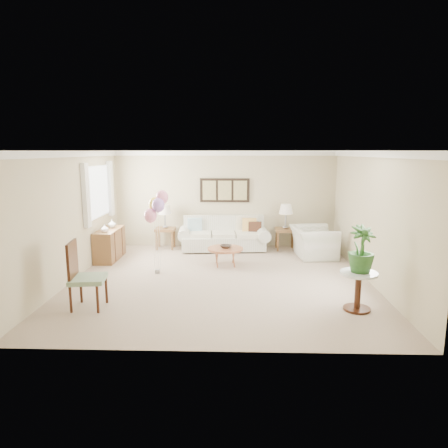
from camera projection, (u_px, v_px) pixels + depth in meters
The scene contains 18 objects.
ground_plane at pixel (221, 279), 8.19m from camera, with size 6.00×6.00×0.00m, color tan.
room_shell at pixel (215, 200), 8.00m from camera, with size 6.04×6.04×2.60m.
wall_art_triptych at pixel (225, 190), 10.83m from camera, with size 1.35×0.06×0.65m.
sofa at pixel (224, 237), 10.66m from camera, with size 2.47×1.07×0.88m.
end_table_left at pixel (165, 231), 10.72m from camera, with size 0.52×0.47×0.57m.
end_table_right at pixel (285, 232), 10.61m from camera, with size 0.53×0.48×0.58m.
lamp_left at pixel (165, 210), 10.62m from camera, with size 0.35×0.35×0.63m.
lamp_right at pixel (286, 210), 10.50m from camera, with size 0.37×0.37×0.65m.
coffee_table at pixel (225, 249), 9.15m from camera, with size 0.81×0.81×0.41m.
decor_bowl at pixel (226, 247), 9.14m from camera, with size 0.27×0.27×0.07m, color #2E241E.
armchair at pixel (314, 242), 9.91m from camera, with size 1.14×1.00×0.74m, color silver.
side_table at pixel (358, 281), 6.53m from camera, with size 0.60×0.60×0.65m.
potted_plant at pixel (361, 249), 6.44m from camera, with size 0.43×0.43×0.77m, color #244C21.
accent_chair at pixel (83, 274), 6.62m from camera, with size 0.62×0.62×1.14m.
credenza at pixel (110, 244), 9.68m from camera, with size 0.46×1.20×0.74m.
vase_white at pixel (105, 228), 9.26m from camera, with size 0.17×0.17×0.18m, color white.
vase_sage at pixel (112, 224), 9.80m from camera, with size 0.19×0.19×0.20m, color beige.
balloon_cluster at pixel (156, 206), 8.36m from camera, with size 0.49×0.40×1.79m.
Camera 1 is at (0.31, -7.85, 2.59)m, focal length 32.00 mm.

